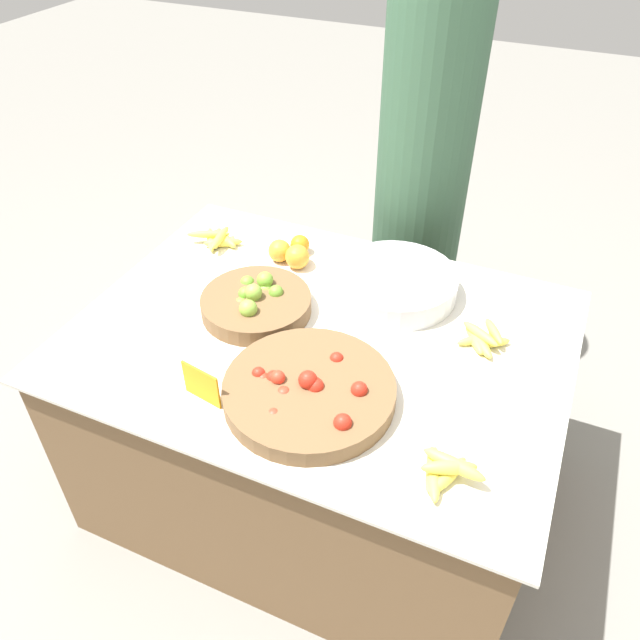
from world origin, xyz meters
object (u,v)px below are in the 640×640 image
object	(u,v)px
lime_bowl	(256,303)
metal_bowl	(396,283)
tomato_basket	(309,391)
vendor_person	(421,191)
price_sign	(201,385)

from	to	relation	value
lime_bowl	metal_bowl	size ratio (longest dim) A/B	0.87
lime_bowl	metal_bowl	world-z (taller)	lime_bowl
lime_bowl	tomato_basket	distance (m)	0.41
tomato_basket	vendor_person	world-z (taller)	vendor_person
tomato_basket	price_sign	world-z (taller)	price_sign
tomato_basket	price_sign	size ratio (longest dim) A/B	3.81
vendor_person	metal_bowl	bearing A→B (deg)	-80.83
lime_bowl	tomato_basket	size ratio (longest dim) A/B	0.75
tomato_basket	vendor_person	size ratio (longest dim) A/B	0.27
metal_bowl	price_sign	distance (m)	0.72
metal_bowl	price_sign	size ratio (longest dim) A/B	3.26
vendor_person	lime_bowl	bearing A→B (deg)	-108.05
tomato_basket	price_sign	xyz separation A→B (m)	(-0.25, -0.12, 0.03)
tomato_basket	metal_bowl	bearing A→B (deg)	83.53
lime_bowl	price_sign	xyz separation A→B (m)	(0.05, -0.39, 0.02)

